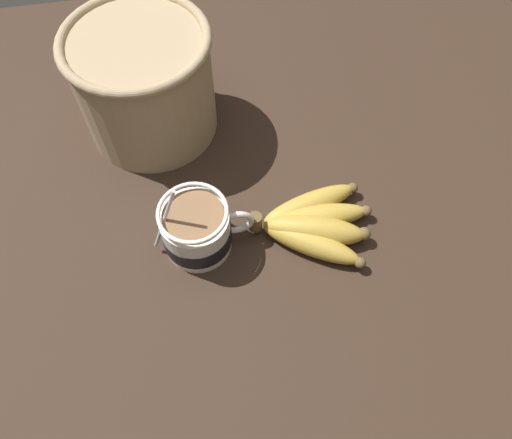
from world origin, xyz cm
name	(u,v)px	position (x,y,z in cm)	size (l,w,h in cm)	color
table	(260,262)	(0.00, 0.00, 1.78)	(127.59, 127.59, 3.56)	#332319
coffee_mug	(197,230)	(-8.40, 3.70, 7.60)	(14.63, 9.91, 14.45)	white
banana_bunch	(313,224)	(8.41, 2.92, 5.52)	(18.16, 15.74, 4.38)	brown
woven_basket	(145,82)	(-13.23, 28.00, 13.04)	(22.22, 22.22, 18.21)	tan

